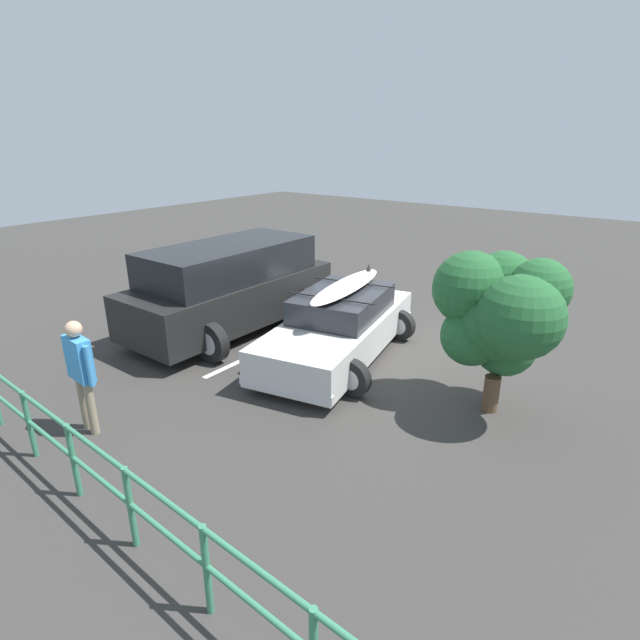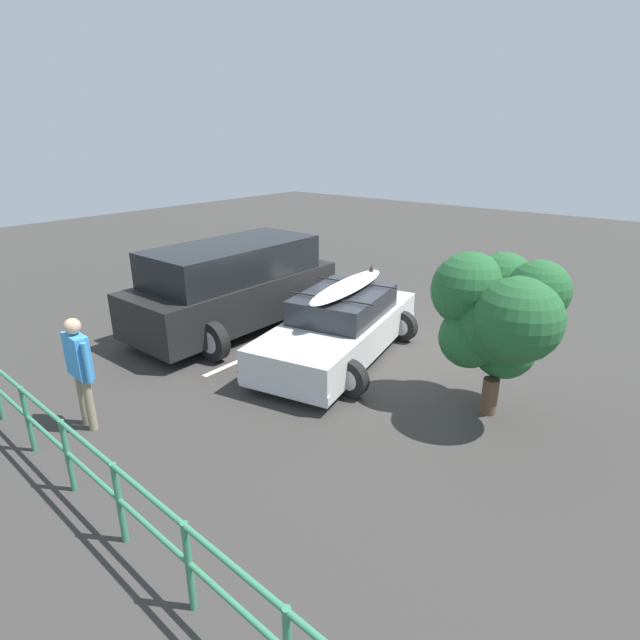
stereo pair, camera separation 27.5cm
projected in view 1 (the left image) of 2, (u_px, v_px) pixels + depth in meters
The scene contains 7 objects.
ground_plane at pixel (379, 350), 10.30m from camera, with size 44.00×44.00×0.02m, color #383533.
parking_stripe at pixel (285, 340), 10.76m from camera, with size 4.52×0.12×0.00m, color silver.
sedan_car at pixel (339, 326), 9.79m from camera, with size 2.88×4.68×1.58m.
suv_car at pixel (231, 286), 11.06m from camera, with size 2.76×5.08×1.95m.
person_bystander at pixel (81, 367), 7.11m from camera, with size 0.68×0.23×1.74m.
railing_fence at pixel (129, 496), 5.15m from camera, with size 7.59×0.38×1.00m.
bush_near_left at pixel (499, 312), 7.53m from camera, with size 2.10×1.86×2.52m.
Camera 1 is at (-4.74, 8.26, 4.15)m, focal length 28.00 mm.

